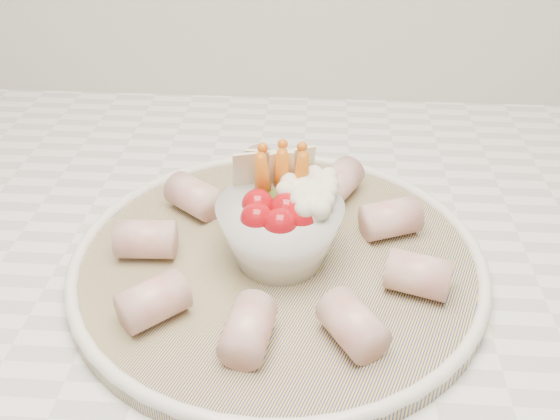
{
  "coord_description": "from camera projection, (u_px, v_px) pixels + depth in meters",
  "views": [
    {
      "loc": [
        0.08,
        0.9,
        1.3
      ],
      "look_at": [
        0.04,
        1.35,
        0.99
      ],
      "focal_mm": 40.0,
      "sensor_mm": 36.0,
      "label": 1
    }
  ],
  "objects": [
    {
      "name": "cured_meat_rolls",
      "position": [
        278.0,
        241.0,
        0.57
      ],
      "size": [
        0.3,
        0.3,
        0.04
      ],
      "color": "#BD5C56",
      "rests_on": "serving_platter"
    },
    {
      "name": "veggie_bowl",
      "position": [
        284.0,
        222.0,
        0.56
      ],
      "size": [
        0.11,
        0.11,
        0.1
      ],
      "color": "silver",
      "rests_on": "serving_platter"
    },
    {
      "name": "serving_platter",
      "position": [
        278.0,
        260.0,
        0.59
      ],
      "size": [
        0.5,
        0.5,
        0.02
      ],
      "color": "navy",
      "rests_on": "kitchen_counter"
    }
  ]
}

